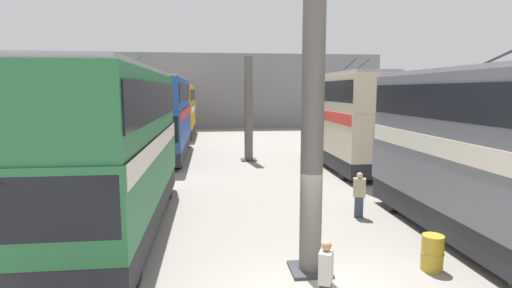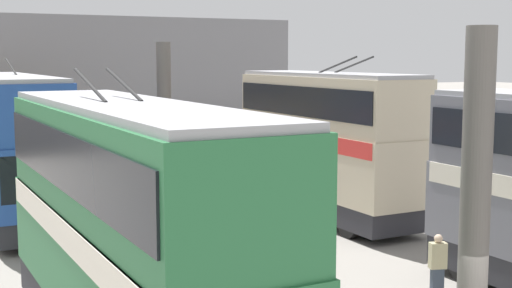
{
  "view_description": "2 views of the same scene",
  "coord_description": "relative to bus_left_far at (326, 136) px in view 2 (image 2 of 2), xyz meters",
  "views": [
    {
      "loc": [
        -7.99,
        2.41,
        4.48
      ],
      "look_at": [
        9.46,
        0.42,
        2.12
      ],
      "focal_mm": 28.0,
      "sensor_mm": 36.0,
      "label": 1
    },
    {
      "loc": [
        -8.06,
        9.34,
        6.05
      ],
      "look_at": [
        11.92,
        -1.12,
        3.27
      ],
      "focal_mm": 50.0,
      "sensor_mm": 36.0,
      "label": 2
    }
  ],
  "objects": [
    {
      "name": "support_column_near",
      "position": [
        -12.95,
        5.29,
        0.07
      ],
      "size": [
        0.98,
        0.98,
        6.59
      ],
      "color": "#605B56",
      "rests_on": "ground_plane"
    },
    {
      "name": "person_by_left_row",
      "position": [
        -8.98,
        2.52,
        -2.24
      ],
      "size": [
        0.36,
        0.48,
        1.63
      ],
      "rotation": [
        0.0,
        0.0,
        2.81
      ],
      "color": "#384251",
      "rests_on": "ground_plane"
    },
    {
      "name": "depot_back_wall",
      "position": [
        24.97,
        5.29,
        1.28
      ],
      "size": [
        0.5,
        36.0,
        8.76
      ],
      "color": "slate",
      "rests_on": "ground_plane"
    },
    {
      "name": "support_column_far",
      "position": [
        3.02,
        5.29,
        0.07
      ],
      "size": [
        0.98,
        0.98,
        6.59
      ],
      "color": "#605B56",
      "rests_on": "ground_plane"
    },
    {
      "name": "bus_left_far",
      "position": [
        0.0,
        0.0,
        0.0
      ],
      "size": [
        9.29,
        2.54,
        6.07
      ],
      "color": "black",
      "rests_on": "ground_plane"
    },
    {
      "name": "bus_right_near",
      "position": [
        -9.3,
        10.58,
        -0.15
      ],
      "size": [
        10.6,
        2.54,
        5.81
      ],
      "color": "black",
      "rests_on": "ground_plane"
    },
    {
      "name": "bus_right_mid",
      "position": [
        5.02,
        10.58,
        -0.05
      ],
      "size": [
        11.01,
        2.54,
        5.99
      ],
      "color": "black",
      "rests_on": "ground_plane"
    }
  ]
}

